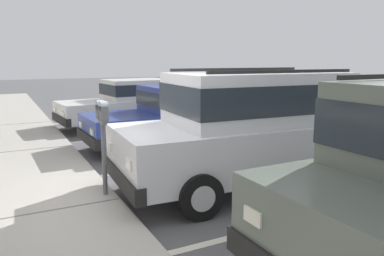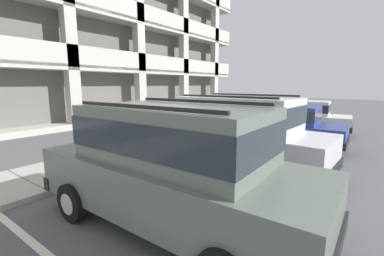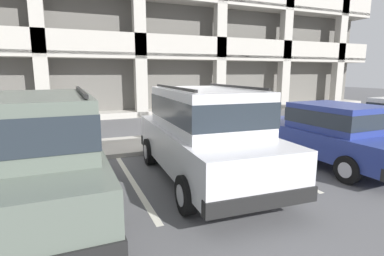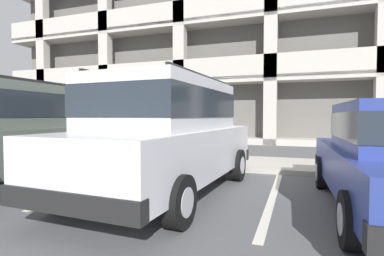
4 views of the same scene
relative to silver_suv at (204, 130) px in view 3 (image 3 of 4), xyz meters
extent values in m
cube|color=#565659|center=(0.14, 2.17, -1.14)|extent=(80.00, 80.00, 0.10)
cube|color=#ADA89E|center=(0.14, 3.47, -1.03)|extent=(40.00, 2.20, 0.12)
cube|color=#606060|center=(-3.86, 3.47, -0.97)|extent=(0.03, 2.16, 0.00)
cube|color=#606060|center=(0.14, 3.47, -0.97)|extent=(0.03, 2.16, 0.00)
cube|color=#606060|center=(4.14, 3.47, -0.97)|extent=(0.03, 2.16, 0.00)
cube|color=#606060|center=(8.14, 3.47, -0.97)|extent=(0.03, 2.16, 0.00)
cube|color=silver|center=(-1.49, 0.77, -1.08)|extent=(0.12, 4.80, 0.01)
cube|color=silver|center=(1.77, 0.77, -1.08)|extent=(0.12, 4.80, 0.01)
cube|color=silver|center=(5.04, 0.77, -1.08)|extent=(0.12, 4.80, 0.01)
cube|color=silver|center=(0.00, 0.02, -0.36)|extent=(2.07, 4.79, 0.80)
cube|color=silver|center=(0.00, -0.03, 0.46)|extent=(1.76, 2.99, 0.84)
cube|color=#232B33|center=(0.00, -0.03, 0.48)|extent=(1.79, 3.02, 0.46)
cube|color=black|center=(0.12, 2.33, -0.64)|extent=(1.88, 0.25, 0.24)
cube|color=black|center=(-0.12, -2.28, -0.64)|extent=(1.88, 0.25, 0.24)
cube|color=silver|center=(0.69, 2.35, -0.28)|extent=(0.24, 0.04, 0.14)
cube|color=silver|center=(-0.45, 2.41, -0.28)|extent=(0.24, 0.04, 0.14)
cylinder|color=black|center=(0.98, 1.43, -0.76)|extent=(0.23, 0.67, 0.66)
cylinder|color=#B2B2B7|center=(0.98, 1.43, -0.76)|extent=(0.24, 0.37, 0.36)
cylinder|color=black|center=(-0.83, 1.52, -0.76)|extent=(0.23, 0.67, 0.66)
cylinder|color=#B2B2B7|center=(-0.83, 1.52, -0.76)|extent=(0.24, 0.37, 0.36)
cylinder|color=black|center=(0.83, -1.48, -0.76)|extent=(0.23, 0.67, 0.66)
cylinder|color=#B2B2B7|center=(0.83, -1.48, -0.76)|extent=(0.24, 0.37, 0.36)
cylinder|color=black|center=(-0.97, -1.39, -0.76)|extent=(0.23, 0.67, 0.66)
cylinder|color=#B2B2B7|center=(-0.97, -1.39, -0.76)|extent=(0.24, 0.37, 0.36)
cube|color=black|center=(0.69, -0.06, 0.92)|extent=(0.18, 2.62, 0.05)
cube|color=black|center=(-0.69, 0.01, 0.92)|extent=(0.18, 2.62, 0.05)
cube|color=#5B665B|center=(-3.14, -0.42, -0.36)|extent=(1.87, 4.71, 0.80)
cube|color=#5B665B|center=(-3.14, -0.47, 0.46)|extent=(1.64, 2.92, 0.84)
cube|color=#232B33|center=(-3.14, -0.47, 0.48)|extent=(1.66, 2.95, 0.46)
cube|color=black|center=(-3.15, 1.89, -0.64)|extent=(1.88, 0.17, 0.24)
cube|color=silver|center=(-2.58, 1.94, -0.28)|extent=(0.24, 0.03, 0.14)
cube|color=silver|center=(-3.72, 1.94, -0.28)|extent=(0.24, 0.03, 0.14)
cylinder|color=black|center=(-2.25, 1.04, -0.76)|extent=(0.20, 0.66, 0.66)
cylinder|color=#B2B2B7|center=(-2.25, 1.04, -0.76)|extent=(0.22, 0.36, 0.36)
cylinder|color=black|center=(-2.23, -1.87, -0.76)|extent=(0.20, 0.66, 0.66)
cylinder|color=#B2B2B7|center=(-2.23, -1.87, -0.76)|extent=(0.22, 0.36, 0.36)
cube|color=black|center=(-2.45, -0.47, 0.92)|extent=(0.07, 2.62, 0.05)
cube|color=navy|center=(3.46, -0.02, -0.49)|extent=(1.83, 4.45, 0.60)
cube|color=navy|center=(3.46, -0.32, 0.13)|extent=(1.55, 2.02, 0.64)
cube|color=#232B33|center=(3.46, -0.32, 0.15)|extent=(1.58, 2.05, 0.35)
cube|color=black|center=(3.39, 2.14, -0.67)|extent=(1.74, 0.21, 0.24)
cube|color=silver|center=(3.92, 2.20, -0.43)|extent=(0.24, 0.04, 0.14)
cube|color=silver|center=(2.86, 2.17, -0.43)|extent=(0.24, 0.04, 0.14)
cylinder|color=black|center=(4.25, 1.36, -0.79)|extent=(0.18, 0.60, 0.60)
cylinder|color=#B2B2B7|center=(4.25, 1.36, -0.79)|extent=(0.19, 0.34, 0.33)
cylinder|color=black|center=(2.58, 1.31, -0.79)|extent=(0.18, 0.60, 0.60)
cylinder|color=#B2B2B7|center=(2.58, 1.31, -0.79)|extent=(0.19, 0.34, 0.33)
cylinder|color=black|center=(2.66, -1.41, -0.79)|extent=(0.18, 0.60, 0.60)
cylinder|color=#B2B2B7|center=(2.66, -1.41, -0.79)|extent=(0.19, 0.34, 0.33)
cube|color=black|center=(6.52, 2.28, -0.67)|extent=(1.74, 0.31, 0.24)
cube|color=silver|center=(7.04, 2.38, -0.43)|extent=(0.24, 0.05, 0.14)
cube|color=silver|center=(5.99, 2.29, -0.43)|extent=(0.24, 0.05, 0.14)
cylinder|color=black|center=(7.42, 1.56, -0.79)|extent=(0.21, 0.61, 0.60)
cylinder|color=#B2B2B7|center=(7.42, 1.56, -0.79)|extent=(0.21, 0.34, 0.33)
cylinder|color=black|center=(5.76, 1.42, -0.79)|extent=(0.21, 0.61, 0.60)
cylinder|color=#B2B2B7|center=(5.76, 1.42, -0.79)|extent=(0.21, 0.34, 0.33)
cylinder|color=#595B60|center=(0.42, 2.52, -0.41)|extent=(0.07, 0.07, 1.11)
cube|color=#595B60|center=(0.42, 2.52, 0.17)|extent=(0.28, 0.06, 0.06)
cube|color=#515459|center=(0.32, 2.52, 0.31)|extent=(0.15, 0.11, 0.22)
cylinder|color=#8C99A3|center=(0.32, 2.52, 0.42)|extent=(0.15, 0.11, 0.15)
cube|color=#B7B293|center=(0.32, 2.46, 0.28)|extent=(0.08, 0.01, 0.08)
cube|color=#515459|center=(0.52, 2.52, 0.31)|extent=(0.15, 0.11, 0.22)
cylinder|color=#8C99A3|center=(0.52, 2.52, 0.42)|extent=(0.15, 0.11, 0.15)
cube|color=#B7B293|center=(0.52, 2.46, 0.28)|extent=(0.08, 0.01, 0.08)
cube|color=#B7B2A8|center=(0.92, 14.49, -0.94)|extent=(32.00, 10.00, 0.30)
cube|color=#B7B2A8|center=(0.92, 14.49, 2.06)|extent=(32.00, 10.00, 0.30)
cube|color=#B7B2A8|center=(0.92, 9.59, 2.61)|extent=(32.00, 0.20, 1.10)
cube|color=#B7B2A8|center=(0.92, 14.49, 5.06)|extent=(32.00, 10.00, 0.30)
camera|label=1|loc=(-5.12, 3.87, 1.10)|focal=35.00mm
camera|label=2|loc=(-6.12, -3.01, 1.21)|focal=24.00mm
camera|label=3|loc=(-2.67, -5.70, 1.22)|focal=28.00mm
camera|label=4|loc=(2.16, -4.78, 0.27)|focal=28.00mm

